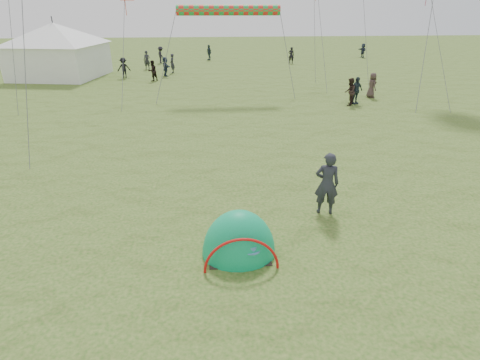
{
  "coord_description": "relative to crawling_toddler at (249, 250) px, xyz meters",
  "views": [
    {
      "loc": [
        -1.95,
        -6.68,
        5.71
      ],
      "look_at": [
        -1.08,
        3.27,
        1.0
      ],
      "focal_mm": 28.0,
      "sensor_mm": 36.0,
      "label": 1
    }
  ],
  "objects": [
    {
      "name": "ground",
      "position": [
        1.08,
        -0.77,
        -0.3
      ],
      "size": [
        140.0,
        140.0,
        0.0
      ],
      "primitive_type": "plane",
      "color": "#225213"
    },
    {
      "name": "crowd_person_3",
      "position": [
        -5.61,
        34.34,
        0.55
      ],
      "size": [
        1.03,
        1.26,
        1.7
      ],
      "primitive_type": "imported",
      "rotation": [
        0.0,
        0.0,
        2.0
      ],
      "color": "black",
      "rests_on": "ground"
    },
    {
      "name": "crowd_person_10",
      "position": [
        -16.62,
        25.33,
        0.53
      ],
      "size": [
        0.76,
        0.93,
        1.65
      ],
      "primitive_type": "imported",
      "rotation": [
        0.0,
        0.0,
        1.23
      ],
      "color": "#312820",
      "rests_on": "ground"
    },
    {
      "name": "crowd_person_4",
      "position": [
        10.08,
        16.89,
        0.51
      ],
      "size": [
        0.6,
        0.84,
        1.62
      ],
      "primitive_type": "imported",
      "rotation": [
        0.0,
        0.0,
        1.68
      ],
      "color": "#3F302E",
      "rests_on": "ground"
    },
    {
      "name": "standing_adult",
      "position": [
        2.51,
        2.11,
        0.67
      ],
      "size": [
        0.78,
        0.59,
        1.92
      ],
      "primitive_type": "imported",
      "rotation": [
        0.0,
        0.0,
        2.94
      ],
      "color": "#252730",
      "rests_on": "ground"
    },
    {
      "name": "crowd_person_9",
      "position": [
        -7.83,
        25.86,
        0.53
      ],
      "size": [
        1.2,
        0.89,
        1.65
      ],
      "primitive_type": "imported",
      "rotation": [
        0.0,
        0.0,
        3.43
      ],
      "color": "black",
      "rests_on": "ground"
    },
    {
      "name": "crowd_person_5",
      "position": [
        17.44,
        37.15,
        0.5
      ],
      "size": [
        0.67,
        1.52,
        1.58
      ],
      "primitive_type": "imported",
      "rotation": [
        0.0,
        0.0,
        4.85
      ],
      "color": "#252D42",
      "rests_on": "ground"
    },
    {
      "name": "crowd_person_0",
      "position": [
        -6.52,
        30.39,
        0.56
      ],
      "size": [
        0.69,
        0.52,
        1.7
      ],
      "primitive_type": "imported",
      "rotation": [
        0.0,
        0.0,
        6.09
      ],
      "color": "#27292E",
      "rests_on": "ground"
    },
    {
      "name": "crowd_person_7",
      "position": [
        -5.24,
        24.21,
        0.51
      ],
      "size": [
        0.99,
        0.99,
        1.62
      ],
      "primitive_type": "imported",
      "rotation": [
        0.0,
        0.0,
        3.91
      ],
      "color": "black",
      "rests_on": "ground"
    },
    {
      "name": "crowd_person_8",
      "position": [
        8.36,
        15.24,
        0.54
      ],
      "size": [
        1.06,
        0.74,
        1.66
      ],
      "primitive_type": "imported",
      "rotation": [
        0.0,
        0.0,
        0.38
      ],
      "color": "#28363E",
      "rests_on": "ground"
    },
    {
      "name": "crowd_person_1",
      "position": [
        7.86,
        14.96,
        0.53
      ],
      "size": [
        0.94,
        1.01,
        1.66
      ],
      "primitive_type": "imported",
      "rotation": [
        0.0,
        0.0,
        4.21
      ],
      "color": "black",
      "rests_on": "ground"
    },
    {
      "name": "crawling_toddler",
      "position": [
        0.0,
        0.0,
        0.0
      ],
      "size": [
        0.67,
        0.85,
        0.59
      ],
      "primitive_type": null,
      "rotation": [
        0.0,
        0.0,
        0.17
      ],
      "color": "black",
      "rests_on": "ground"
    },
    {
      "name": "popup_tent",
      "position": [
        -0.22,
        0.29,
        -0.3
      ],
      "size": [
        1.86,
        1.54,
        2.38
      ],
      "primitive_type": "ellipsoid",
      "rotation": [
        0.0,
        0.0,
        0.01
      ],
      "color": "#059C58",
      "rests_on": "ground"
    },
    {
      "name": "crowd_person_11",
      "position": [
        -4.41,
        26.39,
        0.51
      ],
      "size": [
        0.95,
        1.57,
        1.61
      ],
      "primitive_type": "imported",
      "rotation": [
        0.0,
        0.0,
        1.91
      ],
      "color": "#232F42",
      "rests_on": "ground"
    },
    {
      "name": "crowd_person_6",
      "position": [
        8.09,
        33.19,
        0.53
      ],
      "size": [
        0.68,
        0.54,
        1.64
      ],
      "primitive_type": "imported",
      "rotation": [
        0.0,
        0.0,
        2.86
      ],
      "color": "black",
      "rests_on": "ground"
    },
    {
      "name": "event_marquee",
      "position": [
        -13.26,
        26.79,
        2.03
      ],
      "size": [
        7.88,
        7.88,
        4.66
      ],
      "primitive_type": null,
      "rotation": [
        0.0,
        0.0,
        -0.18
      ],
      "color": "white",
      "rests_on": "ground"
    },
    {
      "name": "rainbow_tube_kite",
      "position": [
        0.64,
        18.3,
        5.07
      ],
      "size": [
        6.52,
        0.64,
        0.64
      ],
      "primitive_type": "cylinder",
      "rotation": [
        0.0,
        1.57,
        0.0
      ],
      "color": "red"
    },
    {
      "name": "crowd_person_12",
      "position": [
        -3.95,
        28.13,
        0.54
      ],
      "size": [
        0.43,
        0.63,
        1.66
      ],
      "primitive_type": "imported",
      "rotation": [
        0.0,
        0.0,
        4.77
      ],
      "color": "#25242E",
      "rests_on": "ground"
    },
    {
      "name": "crowd_person_2",
      "position": [
        -0.53,
        36.5,
        0.52
      ],
      "size": [
        0.79,
        1.03,
        1.63
      ],
      "primitive_type": "imported",
      "rotation": [
        0.0,
        0.0,
        5.18
      ],
      "color": "#27363E",
      "rests_on": "ground"
    }
  ]
}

